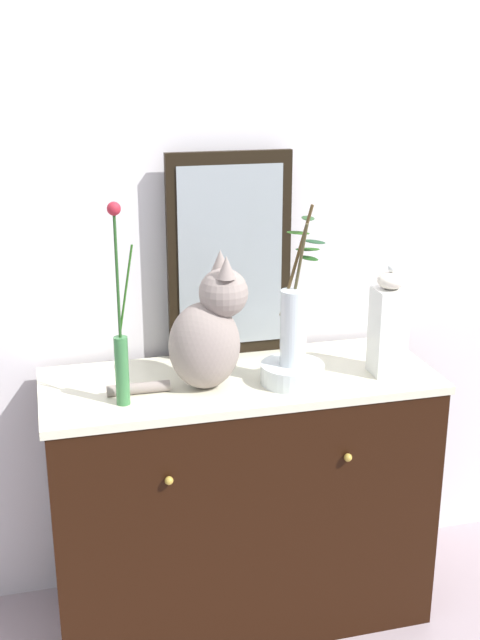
{
  "coord_description": "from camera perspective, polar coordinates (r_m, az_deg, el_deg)",
  "views": [
    {
      "loc": [
        -0.55,
        -2.13,
        1.74
      ],
      "look_at": [
        0.0,
        0.0,
        1.01
      ],
      "focal_mm": 44.63,
      "sensor_mm": 36.0,
      "label": 1
    }
  ],
  "objects": [
    {
      "name": "ground_plane",
      "position": [
        2.81,
        0.0,
        -19.95
      ],
      "size": [
        6.0,
        6.0,
        0.0
      ],
      "primitive_type": "plane",
      "color": "#A28F96"
    },
    {
      "name": "wall_back",
      "position": [
        2.53,
        -1.73,
        8.36
      ],
      "size": [
        4.4,
        0.08,
        2.6
      ],
      "primitive_type": "cube",
      "color": "silver",
      "rests_on": "ground_plane"
    },
    {
      "name": "sideboard",
      "position": [
        2.57,
        0.0,
        -12.68
      ],
      "size": [
        1.18,
        0.47,
        0.83
      ],
      "color": "black",
      "rests_on": "ground_plane"
    },
    {
      "name": "mirror_leaning",
      "position": [
        2.47,
        -0.74,
        4.61
      ],
      "size": [
        0.39,
        0.03,
        0.64
      ],
      "color": "black",
      "rests_on": "sideboard"
    },
    {
      "name": "cat_sitting",
      "position": [
        2.25,
        -2.29,
        -0.88
      ],
      "size": [
        0.41,
        0.17,
        0.4
      ],
      "color": "gray",
      "rests_on": "sideboard"
    },
    {
      "name": "vase_slim_green",
      "position": [
        2.16,
        -8.54,
        -1.7
      ],
      "size": [
        0.06,
        0.04,
        0.56
      ],
      "color": "#37743E",
      "rests_on": "sideboard"
    },
    {
      "name": "bowl_porcelain",
      "position": [
        2.34,
        3.76,
        -3.83
      ],
      "size": [
        0.19,
        0.19,
        0.06
      ],
      "primitive_type": "cylinder",
      "color": "silver",
      "rests_on": "sideboard"
    },
    {
      "name": "vase_glass_clear",
      "position": [
        2.28,
        3.9,
        -0.07
      ],
      "size": [
        0.13,
        0.15,
        0.47
      ],
      "color": "silver",
      "rests_on": "bowl_porcelain"
    },
    {
      "name": "jar_lidded_porcelain",
      "position": [
        2.4,
        10.59,
        -0.33
      ],
      "size": [
        0.09,
        0.09,
        0.34
      ],
      "color": "silver",
      "rests_on": "sideboard"
    }
  ]
}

